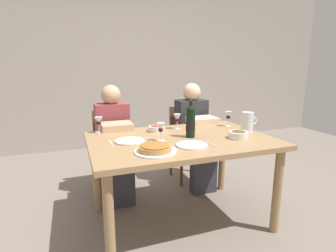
{
  "coord_description": "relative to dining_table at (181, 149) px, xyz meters",
  "views": [
    {
      "loc": [
        -0.85,
        -1.99,
        1.35
      ],
      "look_at": [
        -0.09,
        0.06,
        0.86
      ],
      "focal_mm": 28.75,
      "sensor_mm": 36.0,
      "label": 1
    }
  ],
  "objects": [
    {
      "name": "wine_bottle",
      "position": [
        0.09,
        0.01,
        0.23
      ],
      "size": [
        0.08,
        0.08,
        0.31
      ],
      "color": "black",
      "rests_on": "dining_table"
    },
    {
      "name": "chair_left",
      "position": [
        -0.45,
        0.9,
        -0.17
      ],
      "size": [
        0.4,
        0.4,
        0.87
      ],
      "rotation": [
        0.0,
        0.0,
        3.15
      ],
      "color": "brown",
      "rests_on": "ground"
    },
    {
      "name": "back_wall",
      "position": [
        0.0,
        2.56,
        0.73
      ],
      "size": [
        8.0,
        0.1,
        2.8
      ],
      "primitive_type": "cube",
      "color": "#A3998E",
      "rests_on": "ground"
    },
    {
      "name": "dinner_plate_right_setting",
      "position": [
        -0.01,
        -0.23,
        0.1
      ],
      "size": [
        0.24,
        0.24,
        0.01
      ],
      "primitive_type": "cylinder",
      "color": "white",
      "rests_on": "dining_table"
    },
    {
      "name": "wine_glass_left_diner",
      "position": [
        0.1,
        0.33,
        0.19
      ],
      "size": [
        0.07,
        0.07,
        0.14
      ],
      "color": "silver",
      "rests_on": "dining_table"
    },
    {
      "name": "wine_glass_spare",
      "position": [
        -0.19,
        -0.02,
        0.2
      ],
      "size": [
        0.07,
        0.07,
        0.15
      ],
      "color": "silver",
      "rests_on": "dining_table"
    },
    {
      "name": "knife_left_setting",
      "position": [
        -0.27,
        0.04,
        0.09
      ],
      "size": [
        0.03,
        0.18,
        0.0
      ],
      "primitive_type": "cube",
      "rotation": [
        0.0,
        0.0,
        1.68
      ],
      "color": "silver",
      "rests_on": "dining_table"
    },
    {
      "name": "ground_plane",
      "position": [
        0.0,
        0.0,
        -0.67
      ],
      "size": [
        8.0,
        8.0,
        0.0
      ],
      "primitive_type": "plane",
      "color": "slate"
    },
    {
      "name": "fork_left_setting",
      "position": [
        -0.57,
        0.04,
        0.09
      ],
      "size": [
        0.01,
        0.16,
        0.0
      ],
      "primitive_type": "cube",
      "rotation": [
        0.0,
        0.0,
        1.58
      ],
      "color": "silver",
      "rests_on": "dining_table"
    },
    {
      "name": "olive_bowl",
      "position": [
        0.45,
        -0.17,
        0.13
      ],
      "size": [
        0.16,
        0.16,
        0.07
      ],
      "color": "white",
      "rests_on": "dining_table"
    },
    {
      "name": "diner_right",
      "position": [
        0.45,
        0.65,
        -0.05
      ],
      "size": [
        0.34,
        0.5,
        1.16
      ],
      "rotation": [
        0.0,
        0.0,
        3.14
      ],
      "color": "#2D2D33",
      "rests_on": "ground"
    },
    {
      "name": "diner_left",
      "position": [
        -0.45,
        0.67,
        -0.05
      ],
      "size": [
        0.34,
        0.5,
        1.16
      ],
      "rotation": [
        0.0,
        0.0,
        3.15
      ],
      "color": "#8E3D42",
      "rests_on": "ground"
    },
    {
      "name": "spoon_right_setting",
      "position": [
        -0.16,
        -0.23,
        0.09
      ],
      "size": [
        0.02,
        0.16,
        0.0
      ],
      "primitive_type": "cube",
      "rotation": [
        0.0,
        0.0,
        1.63
      ],
      "color": "silver",
      "rests_on": "dining_table"
    },
    {
      "name": "dinner_plate_left_setting",
      "position": [
        -0.42,
        0.04,
        0.1
      ],
      "size": [
        0.24,
        0.24,
        0.01
      ],
      "primitive_type": "cylinder",
      "color": "silver",
      "rests_on": "dining_table"
    },
    {
      "name": "salad_bowl",
      "position": [
        -0.12,
        0.3,
        0.12
      ],
      "size": [
        0.14,
        0.14,
        0.06
      ],
      "color": "white",
      "rests_on": "dining_table"
    },
    {
      "name": "wine_glass_centre",
      "position": [
        -0.62,
        0.42,
        0.2
      ],
      "size": [
        0.07,
        0.07,
        0.15
      ],
      "color": "silver",
      "rests_on": "dining_table"
    },
    {
      "name": "wine_glass_right_diner",
      "position": [
        0.61,
        0.26,
        0.2
      ],
      "size": [
        0.07,
        0.07,
        0.15
      ],
      "color": "silver",
      "rests_on": "dining_table"
    },
    {
      "name": "water_pitcher",
      "position": [
        0.64,
        -0.02,
        0.17
      ],
      "size": [
        0.16,
        0.11,
        0.18
      ],
      "color": "silver",
      "rests_on": "dining_table"
    },
    {
      "name": "dining_table",
      "position": [
        0.0,
        0.0,
        0.0
      ],
      "size": [
        1.5,
        1.0,
        0.76
      ],
      "color": "#9E7A51",
      "rests_on": "ground"
    },
    {
      "name": "baked_tart",
      "position": [
        -0.31,
        -0.28,
        0.12
      ],
      "size": [
        0.3,
        0.3,
        0.06
      ],
      "color": "silver",
      "rests_on": "dining_table"
    },
    {
      "name": "chair_right",
      "position": [
        0.45,
        0.89,
        -0.17
      ],
      "size": [
        0.4,
        0.4,
        0.87
      ],
      "rotation": [
        0.0,
        0.0,
        3.14
      ],
      "color": "brown",
      "rests_on": "ground"
    },
    {
      "name": "knife_right_setting",
      "position": [
        0.14,
        -0.23,
        0.09
      ],
      "size": [
        0.02,
        0.18,
        0.0
      ],
      "primitive_type": "cube",
      "rotation": [
        0.0,
        0.0,
        1.65
      ],
      "color": "silver",
      "rests_on": "dining_table"
    }
  ]
}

